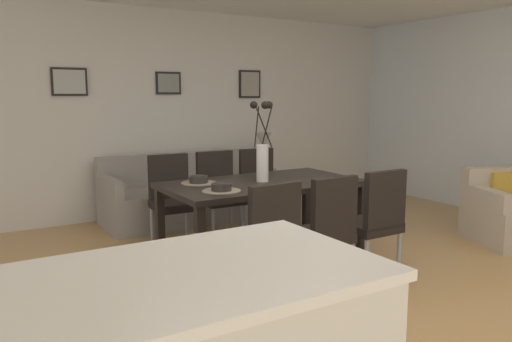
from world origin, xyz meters
TOP-DOWN VIEW (x-y plane):
  - ground_plane at (0.00, 0.00)m, footprint 9.00×9.00m
  - back_wall_panel at (0.00, 3.25)m, footprint 9.00×0.10m
  - dining_table at (0.08, 0.94)m, footprint 1.80×0.98m
  - dining_chair_near_left at (-0.45, 0.04)m, footprint 0.46×0.46m
  - dining_chair_near_right at (-0.44, 1.85)m, footprint 0.47×0.47m
  - dining_chair_far_left at (0.09, 0.04)m, footprint 0.45×0.45m
  - dining_chair_far_right at (0.10, 1.85)m, footprint 0.46×0.46m
  - dining_chair_mid_left at (0.65, 0.07)m, footprint 0.44×0.44m
  - dining_chair_mid_right at (0.64, 1.85)m, footprint 0.46×0.46m
  - centerpiece_vase at (0.08, 0.94)m, footprint 0.21×0.23m
  - placemat_near_left at (-0.46, 0.71)m, footprint 0.32×0.32m
  - bowl_near_left at (-0.46, 0.71)m, footprint 0.17×0.17m
  - placemat_near_right at (-0.46, 1.16)m, footprint 0.32×0.32m
  - bowl_near_right at (-0.46, 1.16)m, footprint 0.17×0.17m
  - sofa at (0.09, 2.70)m, footprint 2.02×0.84m
  - side_table at (1.22, 2.72)m, footprint 0.36×0.36m
  - table_lamp at (1.22, 2.72)m, footprint 0.22×0.22m
  - framed_picture_left at (-1.12, 3.18)m, footprint 0.40×0.03m
  - framed_picture_center at (0.08, 3.18)m, footprint 0.33×0.03m
  - framed_picture_right at (1.29, 3.18)m, footprint 0.34×0.03m

SIDE VIEW (x-z plane):
  - ground_plane at x=0.00m, z-range 0.00..0.00m
  - side_table at x=1.22m, z-range 0.00..0.52m
  - sofa at x=0.09m, z-range -0.12..0.68m
  - dining_chair_near_left at x=-0.45m, z-range 0.05..0.97m
  - dining_chair_near_right at x=-0.44m, z-range 0.05..0.97m
  - dining_chair_far_left at x=0.09m, z-range 0.05..0.97m
  - dining_chair_far_right at x=0.10m, z-range 0.05..0.97m
  - dining_chair_mid_left at x=0.65m, z-range 0.05..0.97m
  - dining_chair_mid_right at x=0.64m, z-range 0.05..0.97m
  - dining_table at x=0.08m, z-range 0.30..1.04m
  - placemat_near_left at x=-0.46m, z-range 0.74..0.75m
  - placemat_near_right at x=-0.46m, z-range 0.74..0.75m
  - bowl_near_left at x=-0.46m, z-range 0.75..0.81m
  - bowl_near_right at x=-0.46m, z-range 0.75..0.81m
  - table_lamp at x=1.22m, z-range 0.64..1.15m
  - centerpiece_vase at x=0.08m, z-range 0.66..1.39m
  - back_wall_panel at x=0.00m, z-range 0.00..2.60m
  - framed_picture_left at x=-1.12m, z-range 1.52..1.84m
  - framed_picture_right at x=1.29m, z-range 1.49..1.87m
  - framed_picture_center at x=0.08m, z-range 1.54..1.82m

